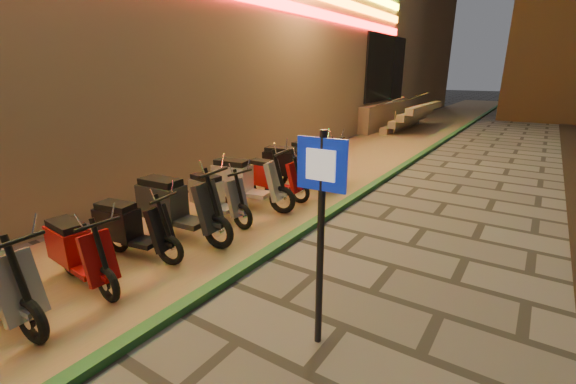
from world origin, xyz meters
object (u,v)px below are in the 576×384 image
Objects in this scene: pedestrian_sign at (321,213)px; scooter_10 at (244,181)px; scooter_12 at (291,166)px; scooter_7 at (130,228)px; scooter_9 at (215,196)px; scooter_13 at (312,160)px; scooter_11 at (271,177)px; scooter_8 at (175,206)px; scooter_6 at (77,251)px.

scooter_10 is at bearing 136.28° from pedestrian_sign.
scooter_12 is (-3.25, 4.49, -0.89)m from pedestrian_sign.
scooter_10 is (0.02, 2.66, 0.09)m from scooter_7.
pedestrian_sign is 1.43× the size of scooter_9.
scooter_13 is at bearing 79.94° from scooter_10.
pedestrian_sign is at bearing -48.95° from scooter_10.
scooter_11 is at bearing 92.67° from scooter_9.
scooter_9 is at bearing -95.54° from scooter_11.
scooter_8 reaches higher than scooter_7.
scooter_7 is at bearing -99.06° from scooter_10.
scooter_13 is (-0.02, 6.14, 0.05)m from scooter_6.
scooter_9 is 1.02× the size of scooter_11.
scooter_12 is at bearing 84.45° from scooter_8.
scooter_6 is 1.70m from scooter_8.
scooter_7 is 0.99× the size of scooter_9.
scooter_6 is at bearing -170.85° from pedestrian_sign.
scooter_8 reaches higher than scooter_6.
scooter_7 is 0.84× the size of scooter_10.
scooter_13 is at bearing 94.90° from scooter_9.
scooter_8 is 4.44m from scooter_13.
scooter_13 is at bearing 84.26° from scooter_8.
scooter_8 is (-0.07, 1.70, 0.10)m from scooter_6.
scooter_10 is at bearing -105.41° from scooter_12.
scooter_6 is at bearing -81.36° from scooter_9.
scooter_6 is 0.86m from scooter_7.
scooter_12 is at bearing -79.86° from scooter_13.
pedestrian_sign is at bearing -50.39° from scooter_11.
scooter_7 is 1.82m from scooter_9.
scooter_12 is (0.05, 1.68, -0.00)m from scooter_10.
scooter_10 reaches higher than scooter_12.
scooter_7 is at bearing -97.90° from scooter_8.
scooter_8 is at bearing -93.35° from scooter_11.
scooter_13 is (0.07, 2.63, -0.04)m from scooter_10.
scooter_6 is 2.68m from scooter_9.
scooter_7 is at bearing -79.49° from scooter_13.
scooter_9 is at bearing 96.89° from scooter_6.
scooter_12 is (0.07, 2.52, 0.08)m from scooter_9.
scooter_7 is 0.90× the size of scooter_13.
scooter_11 is at bearing 94.60° from scooter_6.
scooter_11 is at bearing -77.88° from scooter_13.
pedestrian_sign is 1.45× the size of scooter_7.
scooter_12 reaches higher than scooter_13.
pedestrian_sign reaches higher than scooter_6.
scooter_13 is (0.05, 4.44, -0.05)m from scooter_8.
scooter_7 is (-0.11, 0.86, 0.00)m from scooter_6.
scooter_10 is 1.69m from scooter_12.
scooter_12 is at bearing 90.93° from scooter_11.
scooter_12 reaches higher than scooter_11.
scooter_9 is 0.86× the size of scooter_12.
scooter_11 is 1.80m from scooter_13.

